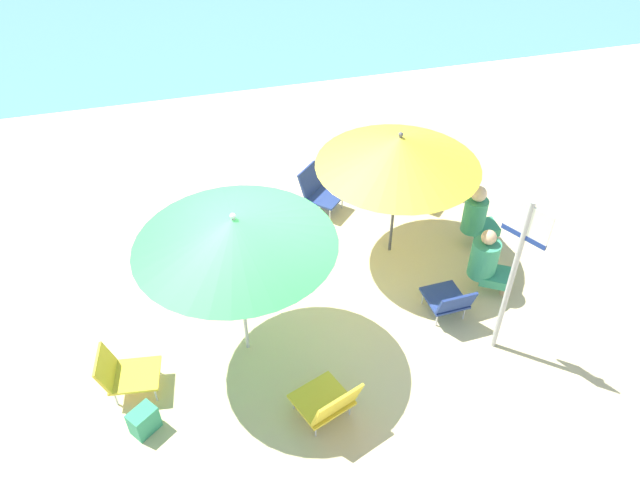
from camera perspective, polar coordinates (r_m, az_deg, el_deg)
ground_plane at (r=7.60m, az=-3.04°, el=-5.50°), size 40.00×40.00×0.00m
umbrella_green at (r=5.89m, az=-8.17°, el=0.80°), size 2.06×2.06×1.95m
umbrella_yellow at (r=7.40m, az=7.58°, el=8.42°), size 2.06×2.06×1.84m
beach_chair_a at (r=7.84m, az=-8.31°, el=-0.95°), size 0.63×0.60×0.67m
beach_chair_b at (r=7.32m, az=12.23°, el=-5.64°), size 0.48×0.59×0.55m
beach_chair_c at (r=8.82m, az=-0.17°, el=4.83°), size 0.74×0.74×0.66m
beach_chair_d at (r=6.77m, az=-18.24°, el=-11.95°), size 0.65×0.53×0.57m
beach_chair_e at (r=9.18m, az=10.17°, el=5.61°), size 0.76×0.75×0.66m
beach_chair_f at (r=6.22m, az=0.82°, el=-15.24°), size 0.71×0.74×0.63m
person_a at (r=7.66m, az=15.69°, el=-1.99°), size 0.57×0.51×0.95m
person_b at (r=8.34m, az=14.83°, el=2.24°), size 0.55×0.33×0.97m
warning_sign at (r=6.42m, az=18.35°, el=-1.61°), size 0.26×0.45×2.07m
beach_bag at (r=6.53m, az=-16.48°, el=-16.24°), size 0.34×0.32×0.30m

